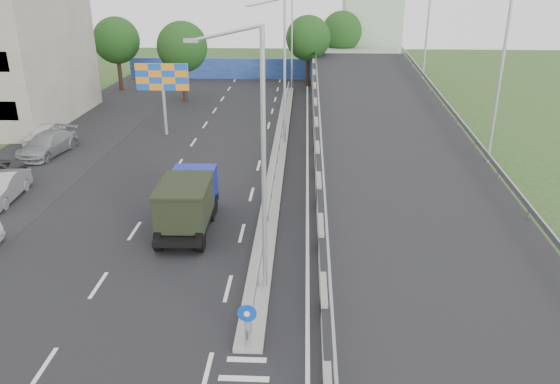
# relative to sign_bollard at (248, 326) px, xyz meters

# --- Properties ---
(road_surface) EXTENTS (26.00, 90.00, 0.04)m
(road_surface) POSITION_rel_sign_bollard_xyz_m (-3.00, 17.83, -1.03)
(road_surface) COLOR black
(road_surface) RESTS_ON ground
(parking_strip) EXTENTS (8.00, 90.00, 0.05)m
(parking_strip) POSITION_rel_sign_bollard_xyz_m (-16.00, 17.83, -1.03)
(parking_strip) COLOR black
(parking_strip) RESTS_ON ground
(median) EXTENTS (1.00, 44.00, 0.20)m
(median) POSITION_rel_sign_bollard_xyz_m (0.00, 21.83, -0.93)
(median) COLOR gray
(median) RESTS_ON ground
(overpass_ramp) EXTENTS (10.00, 50.00, 3.50)m
(overpass_ramp) POSITION_rel_sign_bollard_xyz_m (7.50, 21.83, 0.72)
(overpass_ramp) COLOR gray
(overpass_ramp) RESTS_ON ground
(median_guardrail) EXTENTS (0.09, 44.00, 0.71)m
(median_guardrail) POSITION_rel_sign_bollard_xyz_m (0.00, 21.83, -0.28)
(median_guardrail) COLOR gray
(median_guardrail) RESTS_ON median
(sign_bollard) EXTENTS (0.64, 0.23, 1.67)m
(sign_bollard) POSITION_rel_sign_bollard_xyz_m (0.00, 0.00, 0.00)
(sign_bollard) COLOR black
(sign_bollard) RESTS_ON median
(lamp_post_near) EXTENTS (2.74, 0.18, 10.08)m
(lamp_post_near) POSITION_rel_sign_bollard_xyz_m (0.11, 3.83, 4.77)
(lamp_post_near) COLOR #B2B5B7
(lamp_post_near) RESTS_ON median
(lamp_post_mid) EXTENTS (2.74, 0.18, 10.08)m
(lamp_post_mid) POSITION_rel_sign_bollard_xyz_m (0.11, 23.83, 4.77)
(lamp_post_mid) COLOR #B2B5B7
(lamp_post_mid) RESTS_ON median
(lamp_post_far) EXTENTS (2.74, 0.18, 10.08)m
(lamp_post_far) POSITION_rel_sign_bollard_xyz_m (0.11, 43.83, 4.77)
(lamp_post_far) COLOR #B2B5B7
(lamp_post_far) RESTS_ON median
(blue_wall) EXTENTS (30.00, 0.50, 2.40)m
(blue_wall) POSITION_rel_sign_bollard_xyz_m (-4.00, 49.83, 0.17)
(blue_wall) COLOR navy
(blue_wall) RESTS_ON ground
(church) EXTENTS (7.00, 7.00, 13.80)m
(church) POSITION_rel_sign_bollard_xyz_m (10.00, 57.83, 4.28)
(church) COLOR #B2CCAD
(church) RESTS_ON ground
(billboard) EXTENTS (4.00, 0.24, 5.50)m
(billboard) POSITION_rel_sign_bollard_xyz_m (-9.00, 25.83, 3.15)
(billboard) COLOR #B2B5B7
(billboard) RESTS_ON ground
(tree_left_mid) EXTENTS (4.80, 4.80, 7.60)m
(tree_left_mid) POSITION_rel_sign_bollard_xyz_m (-10.00, 37.83, 4.14)
(tree_left_mid) COLOR black
(tree_left_mid) RESTS_ON ground
(tree_median_far) EXTENTS (4.80, 4.80, 7.60)m
(tree_median_far) POSITION_rel_sign_bollard_xyz_m (2.00, 45.83, 4.14)
(tree_median_far) COLOR black
(tree_median_far) RESTS_ON ground
(tree_left_far) EXTENTS (4.80, 4.80, 7.60)m
(tree_left_far) POSITION_rel_sign_bollard_xyz_m (-18.00, 42.83, 4.14)
(tree_left_far) COLOR black
(tree_left_far) RESTS_ON ground
(tree_ramp_far) EXTENTS (4.80, 4.80, 7.60)m
(tree_ramp_far) POSITION_rel_sign_bollard_xyz_m (6.00, 52.83, 4.14)
(tree_ramp_far) COLOR black
(tree_ramp_far) RESTS_ON ground
(dump_truck) EXTENTS (2.46, 6.10, 2.67)m
(dump_truck) POSITION_rel_sign_bollard_xyz_m (-3.87, 9.34, 0.44)
(dump_truck) COLOR black
(dump_truck) RESTS_ON ground
(parked_car_b) EXTENTS (1.93, 4.71, 1.52)m
(parked_car_b) POSITION_rel_sign_bollard_xyz_m (-14.95, 12.34, -0.27)
(parked_car_b) COLOR #9A989D
(parked_car_b) RESTS_ON ground
(parked_car_d) EXTENTS (2.94, 5.57, 1.54)m
(parked_car_d) POSITION_rel_sign_bollard_xyz_m (-16.04, 20.55, -0.26)
(parked_car_d) COLOR gray
(parked_car_d) RESTS_ON ground
(parked_car_e) EXTENTS (1.93, 4.16, 1.38)m
(parked_car_e) POSITION_rel_sign_bollard_xyz_m (-17.47, 23.21, -0.34)
(parked_car_e) COLOR silver
(parked_car_e) RESTS_ON ground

